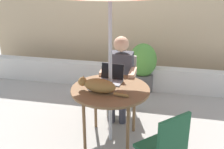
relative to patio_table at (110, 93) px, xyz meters
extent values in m
plane|color=gray|center=(0.00, 0.00, -0.68)|extent=(14.00, 14.00, 0.00)
cube|color=tan|center=(0.00, 2.30, 0.25)|extent=(5.81, 0.08, 1.85)
cube|color=beige|center=(0.00, 1.70, -0.47)|extent=(5.23, 0.20, 0.42)
cylinder|color=brown|center=(0.00, 0.00, 0.05)|extent=(0.98, 0.98, 0.03)
cylinder|color=brown|center=(0.27, 0.27, -0.32)|extent=(0.04, 0.04, 0.71)
cylinder|color=brown|center=(-0.27, 0.27, -0.32)|extent=(0.04, 0.04, 0.71)
cylinder|color=brown|center=(-0.27, -0.27, -0.32)|extent=(0.04, 0.04, 0.71)
cylinder|color=brown|center=(0.27, -0.27, -0.32)|extent=(0.04, 0.04, 0.71)
cylinder|color=#B7B7BC|center=(0.00, 0.00, 0.36)|extent=(0.04, 0.04, 2.08)
cube|color=#B2A899|center=(0.00, 0.75, -0.26)|extent=(0.40, 0.40, 0.04)
cube|color=#B2A899|center=(0.00, 0.93, -0.02)|extent=(0.40, 0.04, 0.44)
cylinder|color=#B2A899|center=(0.17, 0.92, -0.48)|extent=(0.03, 0.03, 0.40)
cylinder|color=#B2A899|center=(-0.17, 0.92, -0.48)|extent=(0.03, 0.03, 0.40)
cylinder|color=#B2A899|center=(-0.17, 0.58, -0.48)|extent=(0.03, 0.03, 0.40)
cylinder|color=#B2A899|center=(0.17, 0.58, -0.48)|extent=(0.03, 0.03, 0.40)
cube|color=#194C2D|center=(0.66, -0.65, -0.26)|extent=(0.57, 0.57, 0.04)
cube|color=#194C2D|center=(0.79, -0.77, -0.02)|extent=(0.31, 0.31, 0.44)
cube|color=#3F3F47|center=(0.00, 0.75, 0.03)|extent=(0.34, 0.20, 0.54)
sphere|color=#DBAD89|center=(0.00, 0.74, 0.43)|extent=(0.22, 0.22, 0.22)
cube|color=#383842|center=(-0.08, 0.60, -0.19)|extent=(0.12, 0.30, 0.12)
cylinder|color=#383842|center=(-0.08, 0.45, -0.46)|extent=(0.10, 0.10, 0.43)
cube|color=#383842|center=(0.08, 0.60, -0.19)|extent=(0.12, 0.30, 0.12)
cylinder|color=#383842|center=(0.08, 0.45, -0.46)|extent=(0.10, 0.10, 0.43)
cube|color=#DBAD89|center=(-0.20, 0.53, 0.08)|extent=(0.08, 0.32, 0.08)
cube|color=#DBAD89|center=(0.20, 0.53, 0.08)|extent=(0.08, 0.32, 0.08)
cube|color=gray|center=(-0.04, 0.19, 0.07)|extent=(0.32, 0.24, 0.02)
cube|color=black|center=(-0.03, 0.29, 0.18)|extent=(0.30, 0.08, 0.20)
cube|color=gray|center=(-0.03, 0.30, 0.18)|extent=(0.30, 0.08, 0.20)
ellipsoid|color=olive|center=(-0.10, -0.12, 0.15)|extent=(0.42, 0.25, 0.17)
sphere|color=olive|center=(-0.33, -0.09, 0.17)|extent=(0.11, 0.11, 0.11)
ellipsoid|color=white|center=(-0.21, -0.11, 0.11)|extent=(0.14, 0.14, 0.09)
cylinder|color=olive|center=(0.17, -0.19, 0.09)|extent=(0.18, 0.06, 0.04)
cone|color=olive|center=(-0.32, -0.06, 0.22)|extent=(0.04, 0.04, 0.03)
cone|color=olive|center=(-0.33, -0.12, 0.22)|extent=(0.04, 0.04, 0.03)
cylinder|color=#595654|center=(0.23, 1.61, -0.51)|extent=(0.37, 0.37, 0.33)
ellipsoid|color=#4C8C38|center=(0.23, 1.61, -0.10)|extent=(0.47, 0.47, 0.59)
camera|label=1|loc=(0.72, -3.31, 1.64)|focal=48.41mm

